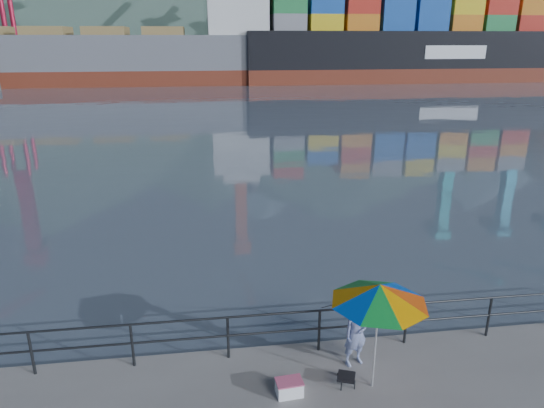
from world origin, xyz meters
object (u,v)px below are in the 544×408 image
Objects in this scene: cooler_bag at (289,388)px; bulk_carrier at (137,55)px; container_ship at (450,43)px; beach_umbrella at (380,294)px; fisherman at (356,332)px.

cooler_bag is 73.05m from bulk_carrier.
container_ship is at bearing -0.04° from bulk_carrier.
cooler_bag is 82.27m from container_ship.
beach_umbrella is at bearing -117.61° from container_ship.
beach_umbrella is 4.56× the size of cooler_bag.
bulk_carrier is at bearing 179.96° from container_ship.
beach_umbrella is 0.04× the size of container_ship.
container_ship reaches higher than beach_umbrella.
bulk_carrier is at bearing 81.74° from fisherman.
bulk_carrier is at bearing 100.27° from beach_umbrella.
beach_umbrella is 81.35m from container_ship.
container_ship is (50.71, -0.03, 1.72)m from bulk_carrier.
bulk_carrier is at bearing 93.87° from cooler_bag.
fisherman is 1.83m from cooler_bag.
beach_umbrella is (0.15, -0.75, 1.31)m from fisherman.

